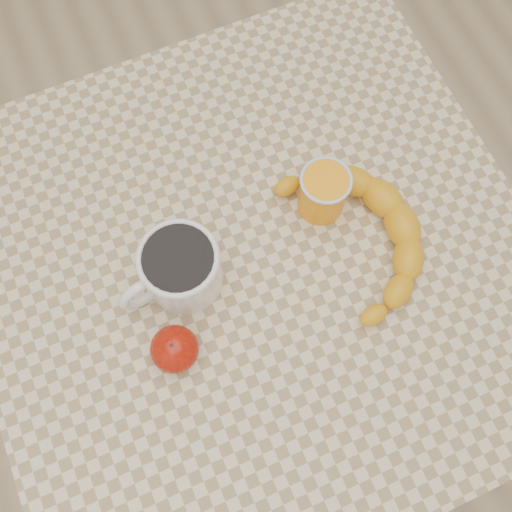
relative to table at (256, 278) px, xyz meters
name	(u,v)px	position (x,y,z in m)	size (l,w,h in m)	color
ground	(256,348)	(0.00, 0.00, -0.66)	(3.00, 3.00, 0.00)	tan
table	(256,278)	(0.00, 0.00, 0.00)	(0.80, 0.80, 0.75)	beige
coffee_mug	(179,268)	(-0.11, 0.02, 0.14)	(0.16, 0.13, 0.09)	white
orange_juice_glass	(323,192)	(0.12, 0.04, 0.13)	(0.07, 0.07, 0.08)	#FF9508
apple	(175,349)	(-0.15, -0.08, 0.12)	(0.07, 0.07, 0.06)	#880A04
banana	(359,236)	(0.15, -0.03, 0.11)	(0.22, 0.31, 0.05)	#F0A915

